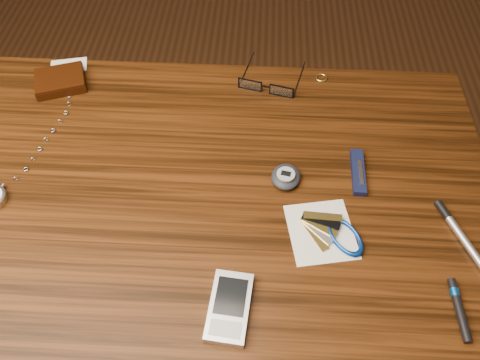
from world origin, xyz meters
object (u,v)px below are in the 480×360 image
(wallet_and_card, at_px, (60,80))
(notepad_keys, at_px, (333,233))
(silver_pen, at_px, (460,234))
(eyeglasses, at_px, (267,86))
(pedometer, at_px, (286,177))
(desk, at_px, (201,233))
(pda_phone, at_px, (229,307))
(pocket_knife, at_px, (358,172))

(wallet_and_card, distance_m, notepad_keys, 0.61)
(silver_pen, bearing_deg, notepad_keys, -177.64)
(eyeglasses, xyz_separation_m, silver_pen, (0.31, -0.32, -0.01))
(wallet_and_card, relative_size, silver_pen, 0.98)
(pedometer, bearing_deg, desk, -160.23)
(wallet_and_card, xyz_separation_m, pedometer, (0.45, -0.22, -0.00))
(eyeglasses, distance_m, silver_pen, 0.44)
(pda_phone, bearing_deg, silver_pen, 21.50)
(desk, bearing_deg, eyeglasses, 68.53)
(pocket_knife, bearing_deg, notepad_keys, -112.51)
(notepad_keys, bearing_deg, silver_pen, 2.36)
(desk, xyz_separation_m, notepad_keys, (0.22, -0.05, 0.11))
(wallet_and_card, distance_m, pedometer, 0.50)
(eyeglasses, bearing_deg, silver_pen, -46.03)
(notepad_keys, height_order, silver_pen, same)
(eyeglasses, xyz_separation_m, notepad_keys, (0.11, -0.33, -0.01))
(wallet_and_card, bearing_deg, eyeglasses, 0.60)
(wallet_and_card, bearing_deg, pocket_knife, -19.13)
(pocket_knife, bearing_deg, eyeglasses, 128.39)
(pedometer, bearing_deg, eyeglasses, 99.43)
(eyeglasses, bearing_deg, desk, -111.47)
(wallet_and_card, xyz_separation_m, notepad_keys, (0.52, -0.32, -0.01))
(notepad_keys, bearing_deg, pocket_knife, 67.49)
(wallet_and_card, relative_size, eyeglasses, 1.01)
(wallet_and_card, height_order, notepad_keys, wallet_and_card)
(desk, xyz_separation_m, pocket_knife, (0.27, 0.07, 0.11))
(desk, relative_size, notepad_keys, 7.29)
(notepad_keys, xyz_separation_m, pocket_knife, (0.05, 0.12, 0.00))
(pedometer, bearing_deg, pocket_knife, 9.07)
(eyeglasses, relative_size, notepad_keys, 1.02)
(wallet_and_card, xyz_separation_m, silver_pen, (0.72, -0.31, -0.00))
(desk, bearing_deg, silver_pen, -5.89)
(eyeglasses, xyz_separation_m, pocket_knife, (0.16, -0.20, -0.01))
(eyeglasses, relative_size, pedometer, 2.16)
(eyeglasses, bearing_deg, pocket_knife, -51.61)
(eyeglasses, height_order, pda_phone, eyeglasses)
(pocket_knife, height_order, silver_pen, same)
(pedometer, xyz_separation_m, silver_pen, (0.27, -0.10, -0.00))
(desk, height_order, silver_pen, silver_pen)
(pocket_knife, distance_m, silver_pen, 0.19)
(desk, distance_m, pedometer, 0.19)
(pocket_knife, bearing_deg, silver_pen, -38.21)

